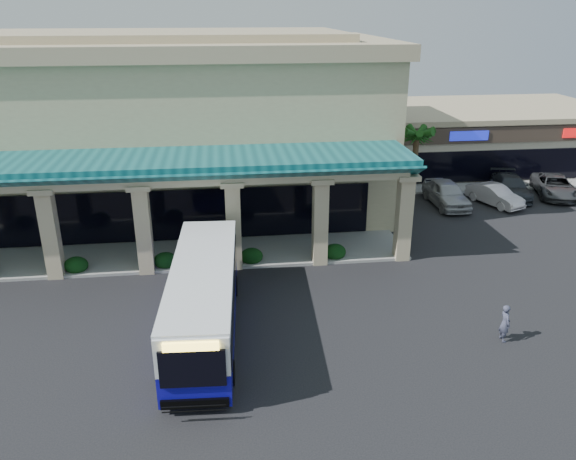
{
  "coord_description": "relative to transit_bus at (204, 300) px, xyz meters",
  "views": [
    {
      "loc": [
        -3.51,
        -21.65,
        12.78
      ],
      "look_at": [
        -0.26,
        4.63,
        2.2
      ],
      "focal_mm": 35.0,
      "sensor_mm": 36.0,
      "label": 1
    }
  ],
  "objects": [
    {
      "name": "strip_mall",
      "position": [
        22.44,
        25.0,
        0.92
      ],
      "size": [
        22.5,
        12.5,
        4.9
      ],
      "primitive_type": null,
      "color": "beige",
      "rests_on": "ground"
    },
    {
      "name": "car_white",
      "position": [
        19.6,
        14.06,
        -0.84
      ],
      "size": [
        2.94,
        4.44,
        1.38
      ],
      "primitive_type": "imported",
      "rotation": [
        0.0,
        0.0,
        0.39
      ],
      "color": "silver",
      "rests_on": "ground"
    },
    {
      "name": "car_gray",
      "position": [
        24.79,
        15.41,
        -0.8
      ],
      "size": [
        3.9,
        5.78,
        1.47
      ],
      "primitive_type": "imported",
      "rotation": [
        0.0,
        0.0,
        -0.3
      ],
      "color": "#434547",
      "rests_on": "ground"
    },
    {
      "name": "arcade",
      "position": [
        -3.56,
        7.8,
        1.32
      ],
      "size": [
        30.0,
        6.2,
        5.7
      ],
      "primitive_type": null,
      "color": "#0D4C53",
      "rests_on": "ground"
    },
    {
      "name": "pedestrian",
      "position": [
        12.12,
        -2.12,
        -0.72
      ],
      "size": [
        0.39,
        0.59,
        1.62
      ],
      "primitive_type": "imported",
      "rotation": [
        0.0,
        0.0,
        1.57
      ],
      "color": "#3D4056",
      "rests_on": "ground"
    },
    {
      "name": "car_red",
      "position": [
        21.54,
        15.63,
        -0.78
      ],
      "size": [
        3.13,
        5.49,
        1.5
      ],
      "primitive_type": "imported",
      "rotation": [
        0.0,
        0.0,
        -0.21
      ],
      "color": "#2C3035",
      "rests_on": "ground"
    },
    {
      "name": "ground",
      "position": [
        4.44,
        1.0,
        -1.53
      ],
      "size": [
        110.0,
        110.0,
        0.0
      ],
      "primitive_type": "plane",
      "color": "black"
    },
    {
      "name": "transit_bus",
      "position": [
        0.0,
        0.0,
        0.0
      ],
      "size": [
        3.13,
        11.09,
        3.06
      ],
      "primitive_type": null,
      "rotation": [
        0.0,
        0.0,
        -0.05
      ],
      "color": "#100CA0",
      "rests_on": "ground"
    },
    {
      "name": "car_silver",
      "position": [
        16.22,
        14.34,
        -0.67
      ],
      "size": [
        2.05,
        5.08,
        1.73
      ],
      "primitive_type": "imported",
      "rotation": [
        0.0,
        0.0,
        0.0
      ],
      "color": "#AFAFB1",
      "rests_on": "ground"
    },
    {
      "name": "main_building",
      "position": [
        -3.56,
        17.0,
        4.14
      ],
      "size": [
        30.8,
        14.8,
        11.35
      ],
      "primitive_type": null,
      "color": "#BFB489",
      "rests_on": "ground"
    },
    {
      "name": "palm_0",
      "position": [
        12.94,
        12.0,
        1.77
      ],
      "size": [
        2.4,
        2.4,
        6.6
      ],
      "primitive_type": null,
      "color": "#143F10",
      "rests_on": "ground"
    },
    {
      "name": "palm_1",
      "position": [
        13.94,
        15.0,
        1.37
      ],
      "size": [
        2.4,
        2.4,
        5.8
      ],
      "primitive_type": null,
      "color": "#143F10",
      "rests_on": "ground"
    },
    {
      "name": "broadleaf_tree",
      "position": [
        11.94,
        20.0,
        0.87
      ],
      "size": [
        2.6,
        2.6,
        4.81
      ],
      "primitive_type": null,
      "color": "black",
      "rests_on": "ground"
    }
  ]
}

